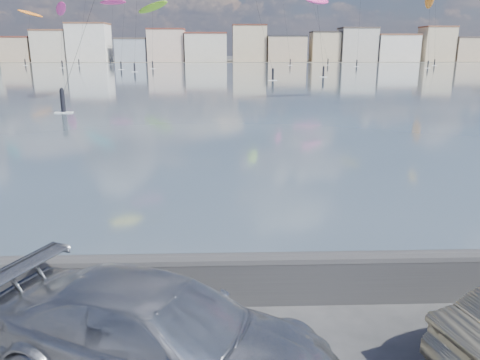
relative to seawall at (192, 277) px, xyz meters
name	(u,v)px	position (x,y,z in m)	size (l,w,h in m)	color
bay_water	(220,74)	(0.00, 88.80, -0.58)	(500.00, 177.00, 0.00)	#374157
far_shore_strip	(222,61)	(0.00, 197.30, -0.57)	(500.00, 60.00, 0.00)	#4C473D
seawall	(192,277)	(0.00, 0.00, 0.00)	(400.00, 0.36, 1.08)	#28282B
far_buildings	(225,46)	(1.31, 183.30, 5.44)	(240.79, 13.26, 14.60)	beige
car_silver	(160,337)	(-0.31, -2.30, 0.22)	(2.24, 5.52, 1.60)	#B2B5BB
kitesurfer_2	(153,8)	(-17.85, 123.48, 14.81)	(9.80, 12.30, 17.79)	#8CD826
kitesurfer_5	(61,10)	(-43.95, 129.91, 14.78)	(5.87, 13.18, 17.69)	#E5338C
kitesurfer_7	(317,1)	(18.24, 84.00, 13.03)	(8.29, 12.46, 15.23)	#E5338C
kitesurfer_8	(30,14)	(-59.92, 149.37, 14.82)	(7.29, 11.41, 17.30)	orange
kitesurfer_16	(113,3)	(-34.71, 153.27, 18.60)	(10.09, 9.38, 20.41)	#E5338C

